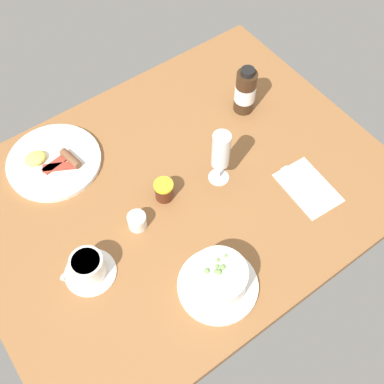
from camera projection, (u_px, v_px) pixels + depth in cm
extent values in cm
cube|color=brown|center=(179.00, 191.00, 127.81)|extent=(110.00, 84.00, 3.00)
cylinder|color=white|center=(218.00, 286.00, 111.15)|extent=(19.01, 19.01, 1.20)
cylinder|color=white|center=(219.00, 279.00, 107.49)|extent=(12.98, 12.98, 7.46)
cylinder|color=beige|center=(219.00, 273.00, 105.02)|extent=(11.16, 11.16, 1.60)
sphere|color=#77A156|center=(219.00, 272.00, 104.20)|extent=(1.30, 1.30, 1.30)
sphere|color=#77A156|center=(217.00, 266.00, 104.97)|extent=(0.96, 0.96, 0.96)
sphere|color=#77A156|center=(207.00, 271.00, 104.38)|extent=(1.33, 1.33, 1.33)
sphere|color=#77A156|center=(222.00, 267.00, 104.82)|extent=(1.31, 1.31, 1.31)
sphere|color=#77A156|center=(226.00, 256.00, 106.30)|extent=(0.87, 0.87, 0.87)
sphere|color=#77A156|center=(223.00, 267.00, 104.84)|extent=(1.31, 1.31, 1.31)
sphere|color=#77A156|center=(218.00, 260.00, 105.75)|extent=(0.96, 0.96, 0.96)
sphere|color=#77A156|center=(216.00, 272.00, 104.30)|extent=(1.16, 1.16, 1.16)
cube|color=white|center=(308.00, 187.00, 126.37)|extent=(12.22, 17.43, 0.30)
cube|color=silver|center=(308.00, 191.00, 125.22)|extent=(2.07, 14.05, 0.50)
cube|color=silver|center=(288.00, 172.00, 128.61)|extent=(2.42, 3.73, 0.40)
cube|color=silver|center=(315.00, 186.00, 126.10)|extent=(1.81, 13.04, 0.50)
ellipsoid|color=silver|center=(297.00, 169.00, 129.10)|extent=(2.40, 4.00, 0.60)
cylinder|color=white|center=(90.00, 272.00, 113.15)|extent=(12.37, 12.37, 0.90)
cylinder|color=white|center=(88.00, 266.00, 110.24)|extent=(7.86, 7.86, 5.99)
cylinder|color=#421915|center=(86.00, 262.00, 108.14)|extent=(6.68, 6.68, 1.00)
torus|color=white|center=(68.00, 276.00, 108.62)|extent=(3.66, 1.11, 3.60)
cylinder|color=white|center=(137.00, 221.00, 118.66)|extent=(4.75, 4.75, 4.22)
cone|color=white|center=(140.00, 211.00, 118.39)|extent=(2.81, 2.67, 2.33)
cylinder|color=white|center=(219.00, 177.00, 128.11)|extent=(5.61, 5.61, 0.40)
cylinder|color=white|center=(219.00, 170.00, 125.29)|extent=(0.80, 0.80, 6.30)
cylinder|color=white|center=(221.00, 150.00, 118.05)|extent=(4.64, 4.64, 10.85)
cylinder|color=#E6EDC2|center=(221.00, 154.00, 119.42)|extent=(3.80, 3.80, 6.51)
cylinder|color=#4B1F11|center=(164.00, 191.00, 123.00)|extent=(4.80, 4.80, 4.94)
cylinder|color=yellow|center=(163.00, 185.00, 120.58)|extent=(5.04, 5.04, 0.80)
cylinder|color=#382314|center=(245.00, 92.00, 135.87)|extent=(5.93, 5.93, 13.72)
cylinder|color=silver|center=(245.00, 93.00, 136.10)|extent=(6.05, 6.05, 5.21)
cylinder|color=black|center=(248.00, 72.00, 129.40)|extent=(3.86, 3.86, 1.61)
cylinder|color=white|center=(54.00, 162.00, 130.26)|extent=(25.77, 25.77, 1.40)
cube|color=#A23828|center=(57.00, 162.00, 128.86)|extent=(9.29, 4.00, 0.60)
cube|color=#A63828|center=(59.00, 167.00, 128.11)|extent=(9.07, 6.36, 0.60)
cylinder|color=brown|center=(71.00, 158.00, 128.47)|extent=(3.37, 7.27, 2.20)
ellipsoid|color=#F2D859|center=(35.00, 158.00, 128.72)|extent=(6.00, 4.80, 2.40)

